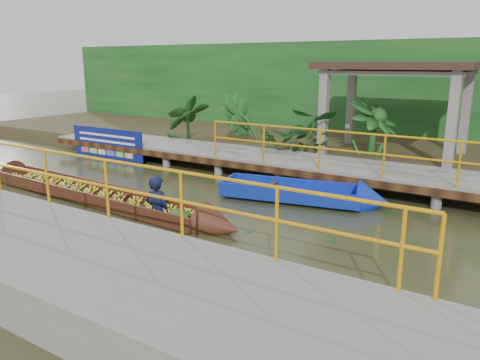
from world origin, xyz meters
The scene contains 10 objects.
ground centered at (0.00, 0.00, 0.00)m, with size 80.00×80.00×0.00m, color #292E17.
land_strip centered at (0.00, 7.50, 0.23)m, with size 30.00×8.00×0.45m, color #352C1A.
far_dock centered at (0.02, 3.43, 0.48)m, with size 16.00×2.06×1.66m.
near_dock centered at (1.00, -4.20, 0.30)m, with size 18.00×2.40×1.73m.
pavilion centered at (3.00, 6.30, 2.82)m, with size 4.40×3.00×3.00m.
foliage_backdrop centered at (0.00, 10.00, 2.00)m, with size 30.00×0.80×4.00m, color #133D18.
vendor_boat centered at (-1.67, -1.04, 0.24)m, with size 8.62×1.25×2.02m.
moored_blue_boat centered at (2.89, 1.70, 0.17)m, with size 4.02×1.74×0.93m.
blue_banner centered at (-5.42, 2.48, 0.56)m, with size 3.25×0.04×1.02m.
tropical_plants centered at (2.25, 5.30, 1.21)m, with size 14.22×1.22×1.53m.
Camera 1 is at (6.71, -8.16, 3.21)m, focal length 35.00 mm.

